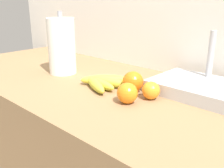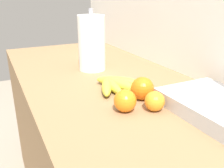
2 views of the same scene
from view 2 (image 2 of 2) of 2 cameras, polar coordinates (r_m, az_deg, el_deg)
The scene contains 7 objects.
wall_back at distance 1.27m, azimuth 17.13°, elevation -7.59°, with size 2.33×0.06×1.30m, color silver.
banana_bunch at distance 0.96m, azimuth 0.66°, elevation 0.00°, with size 0.20×0.21×0.04m.
orange_right at distance 0.77m, azimuth 3.06°, elevation -3.91°, with size 0.07×0.07×0.07m, color orange.
orange_far_right at distance 0.86m, azimuth 7.07°, elevation -1.02°, with size 0.08×0.08×0.08m, color orange.
orange_back_right at distance 0.79m, azimuth 9.90°, elevation -3.96°, with size 0.06×0.06×0.06m, color orange.
paper_towel_roll at distance 1.18m, azimuth -4.75°, elevation 9.47°, with size 0.13×0.13×0.29m.
sink_basin at distance 0.84m, azimuth 23.31°, elevation -4.34°, with size 0.33×0.25×0.23m.
Camera 2 is at (0.79, -0.43, 1.22)m, focal length 39.29 mm.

